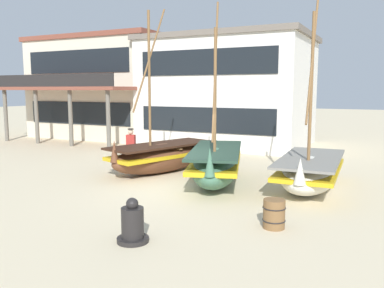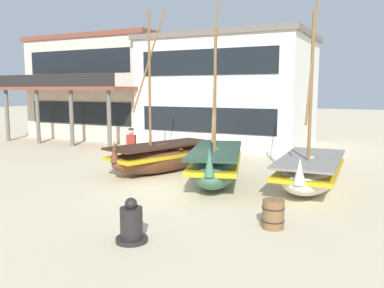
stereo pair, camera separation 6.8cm
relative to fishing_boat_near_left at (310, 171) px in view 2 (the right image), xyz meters
name	(u,v)px [view 2 (the right image)]	position (x,y,z in m)	size (l,w,h in m)	color
ground_plane	(178,189)	(-3.86, -2.03, -0.60)	(120.00, 120.00, 0.00)	beige
fishing_boat_near_left	(310,171)	(0.00, 0.00, 0.00)	(2.06, 4.77, 6.27)	silver
fishing_boat_centre_large	(162,156)	(-5.81, 0.14, 0.04)	(3.00, 4.91, 6.34)	brown
fishing_boat_far_right	(216,164)	(-3.09, -0.73, 0.09)	(3.03, 4.98, 6.21)	#427056
fisherman_by_hull	(131,149)	(-7.33, 0.22, 0.23)	(0.41, 0.32, 1.68)	#33333D
capstan_winch	(131,225)	(-2.55, -6.53, -0.21)	(0.70, 0.70, 0.99)	black
wooden_barrel	(273,214)	(-0.05, -4.29, -0.25)	(0.56, 0.56, 0.70)	brown
harbor_building_main	(229,91)	(-6.61, 9.30, 2.60)	(9.58, 6.86, 6.37)	white
harbor_building_annex	(107,88)	(-15.67, 9.11, 2.80)	(9.90, 8.35, 6.78)	beige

